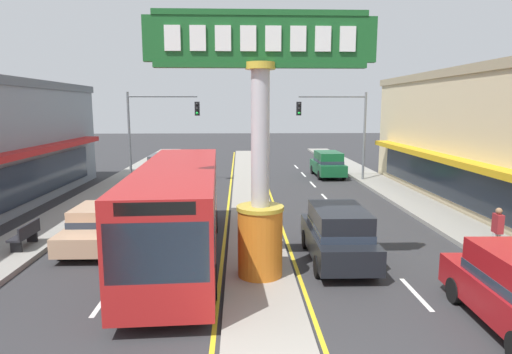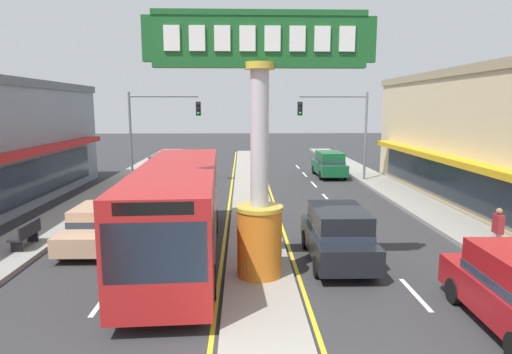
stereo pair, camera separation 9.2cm
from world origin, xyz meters
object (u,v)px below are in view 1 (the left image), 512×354
at_px(suv_near_right_lane, 163,168).
at_px(bus_far_right_lane, 179,205).
at_px(suv_kerb_right, 338,234).
at_px(traffic_light_left_side, 155,121).
at_px(sedan_mid_left_lane, 97,226).
at_px(street_bench, 26,234).
at_px(traffic_light_right_side, 340,121).
at_px(suv_near_left_lane, 328,164).
at_px(district_sign, 260,158).
at_px(pedestrian_near_kerb, 497,229).

height_order(suv_near_right_lane, bus_far_right_lane, bus_far_right_lane).
bearing_deg(bus_far_right_lane, suv_kerb_right, -6.67).
bearing_deg(suv_kerb_right, traffic_light_left_side, 119.83).
bearing_deg(sedan_mid_left_lane, street_bench, -167.20).
bearing_deg(bus_far_right_lane, sedan_mid_left_lane, 157.50).
xyz_separation_m(traffic_light_right_side, suv_near_left_lane, (-0.28, 2.23, -3.26)).
bearing_deg(sedan_mid_left_lane, district_sign, -29.76).
distance_m(traffic_light_left_side, suv_kerb_right, 18.35).
relative_size(district_sign, sedan_mid_left_lane, 1.80).
height_order(bus_far_right_lane, suv_kerb_right, bus_far_right_lane).
xyz_separation_m(suv_kerb_right, pedestrian_near_kerb, (5.37, -0.21, 0.16)).
distance_m(traffic_light_right_side, street_bench, 20.88).
distance_m(sedan_mid_left_lane, pedestrian_near_kerb, 14.25).
bearing_deg(suv_near_left_lane, bus_far_right_lane, -116.46).
relative_size(sedan_mid_left_lane, pedestrian_near_kerb, 2.53).
bearing_deg(pedestrian_near_kerb, suv_near_right_lane, 130.03).
height_order(traffic_light_right_side, suv_near_left_lane, traffic_light_right_side).
xyz_separation_m(traffic_light_left_side, suv_near_right_lane, (0.28, 0.88, -3.26)).
bearing_deg(traffic_light_left_side, sedan_mid_left_lane, -88.80).
bearing_deg(traffic_light_left_side, district_sign, -69.82).
distance_m(suv_near_right_lane, sedan_mid_left_lane, 14.55).
distance_m(suv_near_left_lane, sedan_mid_left_lane, 20.09).
relative_size(sedan_mid_left_lane, suv_kerb_right, 0.93).
relative_size(traffic_light_left_side, suv_kerb_right, 1.34).
distance_m(traffic_light_left_side, bus_far_right_lane, 15.64).
xyz_separation_m(district_sign, sedan_mid_left_lane, (-6.00, 3.43, -2.96)).
height_order(suv_near_left_lane, suv_kerb_right, same).
xyz_separation_m(district_sign, bus_far_right_lane, (-2.70, 2.06, -1.88)).
distance_m(suv_near_left_lane, pedestrian_near_kerb, 18.43).
distance_m(suv_near_left_lane, street_bench, 22.01).
bearing_deg(district_sign, pedestrian_near_kerb, 8.63).
bearing_deg(traffic_light_left_side, traffic_light_right_side, 0.93).
height_order(street_bench, pedestrian_near_kerb, pedestrian_near_kerb).
xyz_separation_m(street_bench, pedestrian_near_kerb, (16.46, -1.66, 0.50)).
xyz_separation_m(suv_near_right_lane, bus_far_right_lane, (3.30, -15.92, 0.88)).
bearing_deg(pedestrian_near_kerb, traffic_light_right_side, 96.35).
xyz_separation_m(traffic_light_right_side, street_bench, (-14.67, -14.42, -3.60)).
bearing_deg(street_bench, sedan_mid_left_lane, 12.80).
bearing_deg(street_bench, suv_near_left_lane, 49.18).
xyz_separation_m(suv_near_right_lane, sedan_mid_left_lane, (0.00, -14.55, -0.20)).
height_order(district_sign, sedan_mid_left_lane, district_sign).
height_order(district_sign, pedestrian_near_kerb, district_sign).
relative_size(traffic_light_right_side, street_bench, 3.87).
height_order(bus_far_right_lane, pedestrian_near_kerb, bus_far_right_lane).
bearing_deg(street_bench, bus_far_right_lane, -8.26).
bearing_deg(pedestrian_near_kerb, sedan_mid_left_lane, 171.10).
bearing_deg(traffic_light_right_side, sedan_mid_left_lane, -131.52).
xyz_separation_m(suv_near_right_lane, street_bench, (-2.38, -15.09, -0.34)).
xyz_separation_m(district_sign, traffic_light_right_side, (6.29, 17.31, 0.49)).
bearing_deg(pedestrian_near_kerb, traffic_light_left_side, 132.13).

